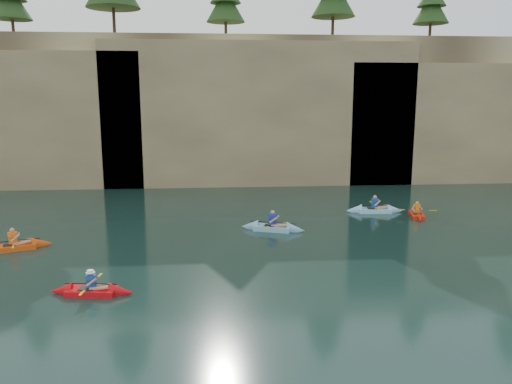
{
  "coord_description": "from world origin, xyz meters",
  "views": [
    {
      "loc": [
        -1.58,
        -16.54,
        6.89
      ],
      "look_at": [
        0.1,
        3.71,
        3.0
      ],
      "focal_mm": 35.0,
      "sensor_mm": 36.0,
      "label": 1
    }
  ],
  "objects": [
    {
      "name": "sea_cave_east",
      "position": [
        10.0,
        21.95,
        2.25
      ],
      "size": [
        5.0,
        1.0,
        4.5
      ],
      "primitive_type": "cube",
      "color": "black",
      "rests_on": "ground"
    },
    {
      "name": "kayaker_ltblue_near",
      "position": [
        1.37,
        8.55,
        0.17
      ],
      "size": [
        3.47,
        2.49,
        1.35
      ],
      "rotation": [
        0.0,
        0.0,
        -0.35
      ],
      "color": "#80B7D6",
      "rests_on": "ground"
    },
    {
      "name": "cliff_slab_center",
      "position": [
        2.0,
        22.6,
        5.7
      ],
      "size": [
        24.0,
        2.4,
        11.4
      ],
      "primitive_type": "cube",
      "color": "tan",
      "rests_on": "ground"
    },
    {
      "name": "cliff",
      "position": [
        0.0,
        30.0,
        6.0
      ],
      "size": [
        70.0,
        16.0,
        12.0
      ],
      "primitive_type": "cube",
      "color": "tan",
      "rests_on": "ground"
    },
    {
      "name": "sea_cave_center",
      "position": [
        -4.0,
        21.95,
        1.6
      ],
      "size": [
        3.5,
        1.0,
        3.2
      ],
      "primitive_type": "cube",
      "color": "black",
      "rests_on": "ground"
    },
    {
      "name": "main_kayaker",
      "position": [
        -6.0,
        0.53,
        0.15
      ],
      "size": [
        3.09,
        2.08,
        1.12
      ],
      "rotation": [
        0.0,
        0.0,
        -0.13
      ],
      "color": "red",
      "rests_on": "ground"
    },
    {
      "name": "cliff_slab_east",
      "position": [
        22.0,
        22.6,
        4.92
      ],
      "size": [
        26.0,
        2.4,
        9.84
      ],
      "primitive_type": "cube",
      "color": "tan",
      "rests_on": "ground"
    },
    {
      "name": "kayaker_red_far",
      "position": [
        10.13,
        10.94,
        0.14
      ],
      "size": [
        2.19,
        3.13,
        1.12
      ],
      "rotation": [
        0.0,
        0.0,
        1.35
      ],
      "color": "red",
      "rests_on": "ground"
    },
    {
      "name": "kayaker_ltblue_mid",
      "position": [
        8.01,
        12.18,
        0.16
      ],
      "size": [
        3.49,
        2.56,
        1.31
      ],
      "rotation": [
        0.0,
        0.0,
        -0.08
      ],
      "color": "#96D7FB",
      "rests_on": "ground"
    },
    {
      "name": "kayaker_orange",
      "position": [
        -10.83,
        6.22,
        0.16
      ],
      "size": [
        3.4,
        2.37,
        1.27
      ],
      "rotation": [
        0.0,
        0.0,
        0.35
      ],
      "color": "#D9490D",
      "rests_on": "ground"
    },
    {
      "name": "ground",
      "position": [
        0.0,
        0.0,
        0.0
      ],
      "size": [
        160.0,
        160.0,
        0.0
      ],
      "primitive_type": "plane",
      "color": "black",
      "rests_on": "ground"
    }
  ]
}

